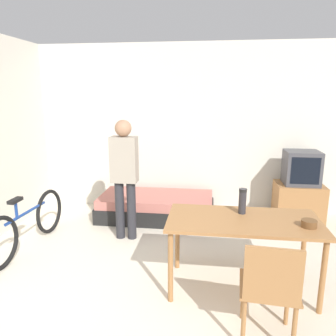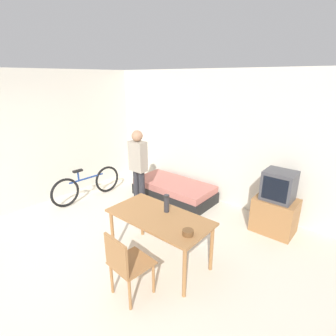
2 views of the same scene
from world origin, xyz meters
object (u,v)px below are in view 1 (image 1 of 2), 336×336
(tv, at_px, (299,192))
(mate_bowl, at_px, (309,224))
(wooden_chair, at_px, (270,287))
(bicycle, at_px, (27,225))
(dining_table, at_px, (243,227))
(person_standing, at_px, (124,172))
(thermos_flask, at_px, (243,200))
(daybed, at_px, (156,207))

(tv, distance_m, mate_bowl, 2.03)
(tv, height_order, wooden_chair, tv)
(tv, xyz_separation_m, bicycle, (-3.57, -1.32, -0.17))
(bicycle, distance_m, mate_bowl, 3.25)
(tv, relative_size, dining_table, 0.76)
(tv, xyz_separation_m, person_standing, (-2.43, -0.86, 0.44))
(bicycle, height_order, thermos_flask, thermos_flask)
(tv, bearing_deg, bicycle, -159.73)
(tv, height_order, dining_table, tv)
(tv, bearing_deg, daybed, -177.78)
(wooden_chair, relative_size, person_standing, 0.55)
(bicycle, xyz_separation_m, mate_bowl, (3.15, -0.65, 0.45))
(dining_table, relative_size, wooden_chair, 1.67)
(wooden_chair, distance_m, bicycle, 3.01)
(bicycle, relative_size, mate_bowl, 11.82)
(daybed, distance_m, thermos_flask, 2.10)
(dining_table, distance_m, person_standing, 1.77)
(person_standing, relative_size, mate_bowl, 11.54)
(wooden_chair, relative_size, thermos_flask, 3.37)
(daybed, bearing_deg, dining_table, -56.93)
(daybed, distance_m, bicycle, 1.89)
(person_standing, bearing_deg, thermos_flask, -30.23)
(daybed, bearing_deg, thermos_flask, -54.47)
(dining_table, distance_m, wooden_chair, 0.79)
(dining_table, xyz_separation_m, person_standing, (-1.44, 1.00, 0.27))
(person_standing, bearing_deg, tv, 19.38)
(tv, distance_m, wooden_chair, 2.75)
(wooden_chair, bearing_deg, daybed, 117.03)
(tv, height_order, person_standing, person_standing)
(tv, distance_m, bicycle, 3.81)
(tv, xyz_separation_m, mate_bowl, (-0.43, -1.97, 0.28))
(person_standing, distance_m, mate_bowl, 2.30)
(bicycle, bearing_deg, dining_table, -11.64)
(daybed, xyz_separation_m, wooden_chair, (1.29, -2.53, 0.31))
(daybed, bearing_deg, bicycle, -139.11)
(bicycle, bearing_deg, tv, 20.27)
(dining_table, height_order, bicycle, dining_table)
(wooden_chair, relative_size, mate_bowl, 6.31)
(dining_table, distance_m, mate_bowl, 0.59)
(bicycle, height_order, mate_bowl, mate_bowl)
(tv, relative_size, thermos_flask, 4.26)
(dining_table, bearing_deg, daybed, 123.07)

